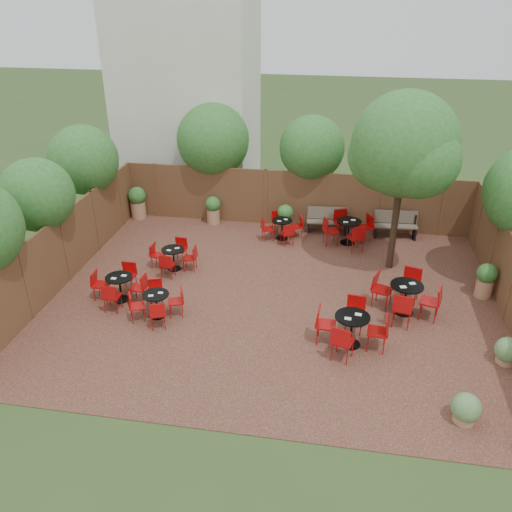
# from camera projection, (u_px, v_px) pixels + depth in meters

# --- Properties ---
(ground) EXTENTS (80.00, 80.00, 0.00)m
(ground) POSITION_uv_depth(u_px,v_px,m) (274.00, 298.00, 14.51)
(ground) COLOR #354F23
(ground) RESTS_ON ground
(courtyard_paving) EXTENTS (12.00, 10.00, 0.02)m
(courtyard_paving) POSITION_uv_depth(u_px,v_px,m) (274.00, 298.00, 14.50)
(courtyard_paving) COLOR #391A17
(courtyard_paving) RESTS_ON ground
(fence_back) EXTENTS (12.00, 0.08, 2.00)m
(fence_back) POSITION_uv_depth(u_px,v_px,m) (294.00, 199.00, 18.43)
(fence_back) COLOR brown
(fence_back) RESTS_ON ground
(fence_left) EXTENTS (0.08, 10.00, 2.00)m
(fence_left) POSITION_uv_depth(u_px,v_px,m) (64.00, 249.00, 14.94)
(fence_left) COLOR brown
(fence_left) RESTS_ON ground
(neighbour_building) EXTENTS (5.00, 4.00, 8.00)m
(neighbour_building) POSITION_uv_depth(u_px,v_px,m) (188.00, 91.00, 20.35)
(neighbour_building) COLOR silver
(neighbour_building) RESTS_ON ground
(overhang_foliage) EXTENTS (15.73, 10.69, 2.56)m
(overhang_foliage) POSITION_uv_depth(u_px,v_px,m) (252.00, 167.00, 16.09)
(overhang_foliage) COLOR #276420
(overhang_foliage) RESTS_ON ground
(courtyard_tree) EXTENTS (2.98, 2.92, 5.23)m
(courtyard_tree) POSITION_uv_depth(u_px,v_px,m) (404.00, 150.00, 14.42)
(courtyard_tree) COLOR black
(courtyard_tree) RESTS_ON courtyard_paving
(park_bench_left) EXTENTS (1.42, 0.55, 0.86)m
(park_bench_left) POSITION_uv_depth(u_px,v_px,m) (327.00, 220.00, 18.16)
(park_bench_left) COLOR brown
(park_bench_left) RESTS_ON courtyard_paving
(park_bench_right) EXTENTS (1.47, 0.58, 0.89)m
(park_bench_right) POSITION_uv_depth(u_px,v_px,m) (395.00, 224.00, 17.82)
(park_bench_right) COLOR brown
(park_bench_right) RESTS_ON courtyard_paving
(bistro_tables) EXTENTS (9.12, 7.28, 0.96)m
(bistro_tables) POSITION_uv_depth(u_px,v_px,m) (286.00, 274.00, 14.78)
(bistro_tables) COLOR black
(bistro_tables) RESTS_ON courtyard_paving
(planters) EXTENTS (11.89, 4.25, 1.18)m
(planters) POSITION_uv_depth(u_px,v_px,m) (246.00, 220.00, 17.83)
(planters) COLOR #A37351
(planters) RESTS_ON courtyard_paving
(low_shrubs) EXTENTS (1.84, 3.36, 0.63)m
(low_shrubs) POSITION_uv_depth(u_px,v_px,m) (504.00, 398.00, 10.56)
(low_shrubs) COLOR #A37351
(low_shrubs) RESTS_ON courtyard_paving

